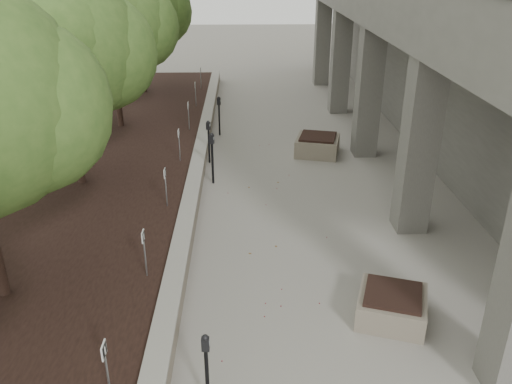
{
  "coord_description": "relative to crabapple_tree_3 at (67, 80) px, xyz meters",
  "views": [
    {
      "loc": [
        -0.52,
        -4.85,
        5.94
      ],
      "look_at": [
        -0.22,
        6.14,
        0.9
      ],
      "focal_mm": 36.61,
      "sensor_mm": 36.0,
      "label": 1
    }
  ],
  "objects": [
    {
      "name": "parking_sign_2",
      "position": [
        2.45,
        -7.5,
        -2.24
      ],
      "size": [
        0.04,
        0.22,
        0.96
      ],
      "primitive_type": null,
      "color": "black",
      "rests_on": "planting_bed"
    },
    {
      "name": "crabapple_tree_3",
      "position": [
        0.0,
        0.0,
        0.0
      ],
      "size": [
        4.6,
        4.0,
        5.44
      ],
      "primitive_type": null,
      "color": "#3E6225",
      "rests_on": "planting_bed"
    },
    {
      "name": "retaining_wall",
      "position": [
        2.97,
        1.0,
        -2.87
      ],
      "size": [
        0.39,
        26.0,
        0.5
      ],
      "primitive_type": null,
      "color": "gray",
      "rests_on": "ground"
    },
    {
      "name": "parking_meter_4",
      "position": [
        3.25,
        2.35,
        -2.44
      ],
      "size": [
        0.16,
        0.14,
        1.36
      ],
      "primitive_type": null,
      "rotation": [
        0.0,
        0.0,
        -0.37
      ],
      "color": "black",
      "rests_on": "ground"
    },
    {
      "name": "crabapple_tree_4",
      "position": [
        0.0,
        5.0,
        0.0
      ],
      "size": [
        4.6,
        4.0,
        5.44
      ],
      "primitive_type": null,
      "color": "#3E6225",
      "rests_on": "planting_bed"
    },
    {
      "name": "parking_meter_3",
      "position": [
        3.44,
        0.75,
        -2.37
      ],
      "size": [
        0.18,
        0.15,
        1.49
      ],
      "primitive_type": null,
      "rotation": [
        0.0,
        0.0,
        -0.36
      ],
      "color": "black",
      "rests_on": "ground"
    },
    {
      "name": "parking_sign_8",
      "position": [
        2.45,
        10.5,
        -2.24
      ],
      "size": [
        0.04,
        0.22,
        0.96
      ],
      "primitive_type": null,
      "color": "black",
      "rests_on": "planting_bed"
    },
    {
      "name": "parking_sign_3",
      "position": [
        2.45,
        -4.5,
        -2.24
      ],
      "size": [
        0.04,
        0.22,
        0.96
      ],
      "primitive_type": null,
      "color": "black",
      "rests_on": "planting_bed"
    },
    {
      "name": "crabapple_tree_5",
      "position": [
        0.0,
        10.0,
        0.0
      ],
      "size": [
        4.6,
        4.0,
        5.44
      ],
      "primitive_type": null,
      "color": "#3E6225",
      "rests_on": "planting_bed"
    },
    {
      "name": "parking_sign_5",
      "position": [
        2.45,
        1.5,
        -2.24
      ],
      "size": [
        0.04,
        0.22,
        0.96
      ],
      "primitive_type": null,
      "color": "black",
      "rests_on": "planting_bed"
    },
    {
      "name": "parking_sign_7",
      "position": [
        2.45,
        7.5,
        -2.24
      ],
      "size": [
        0.04,
        0.22,
        0.96
      ],
      "primitive_type": null,
      "color": "black",
      "rests_on": "planting_bed"
    },
    {
      "name": "parking_sign_6",
      "position": [
        2.45,
        4.5,
        -2.24
      ],
      "size": [
        0.04,
        0.22,
        0.96
      ],
      "primitive_type": null,
      "color": "black",
      "rests_on": "planting_bed"
    },
    {
      "name": "planting_bed",
      "position": [
        -0.7,
        1.0,
        -2.92
      ],
      "size": [
        7.0,
        26.0,
        0.4
      ],
      "primitive_type": "cube",
      "color": "black",
      "rests_on": "ground"
    },
    {
      "name": "parking_sign_4",
      "position": [
        2.45,
        -1.5,
        -2.24
      ],
      "size": [
        0.04,
        0.22,
        0.96
      ],
      "primitive_type": null,
      "color": "black",
      "rests_on": "planting_bed"
    },
    {
      "name": "planter_back",
      "position": [
        6.71,
        3.04,
        -2.81
      ],
      "size": [
        1.61,
        1.61,
        0.62
      ],
      "primitive_type": null,
      "rotation": [
        0.0,
        0.0,
        -0.25
      ],
      "color": "gray",
      "rests_on": "ground"
    },
    {
      "name": "planter_front",
      "position": [
        6.89,
        -5.37,
        -2.85
      ],
      "size": [
        1.47,
        1.47,
        0.54
      ],
      "primitive_type": null,
      "rotation": [
        0.0,
        0.0,
        -0.32
      ],
      "color": "gray",
      "rests_on": "ground"
    },
    {
      "name": "berry_scatter",
      "position": [
        4.7,
        -3.0,
        -3.11
      ],
      "size": [
        3.3,
        14.1,
        0.02
      ],
      "primitive_type": null,
      "color": "maroon",
      "rests_on": "ground"
    },
    {
      "name": "parking_meter_2",
      "position": [
        3.75,
        -7.26,
        -2.49
      ],
      "size": [
        0.13,
        0.09,
        1.27
      ],
      "primitive_type": null,
      "rotation": [
        0.0,
        0.0,
        -0.04
      ],
      "color": "black",
      "rests_on": "ground"
    },
    {
      "name": "parking_meter_5",
      "position": [
        3.47,
        5.05,
        -2.42
      ],
      "size": [
        0.16,
        0.14,
        1.4
      ],
      "primitive_type": null,
      "rotation": [
        0.0,
        0.0,
        -0.3
      ],
      "color": "black",
      "rests_on": "ground"
    }
  ]
}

